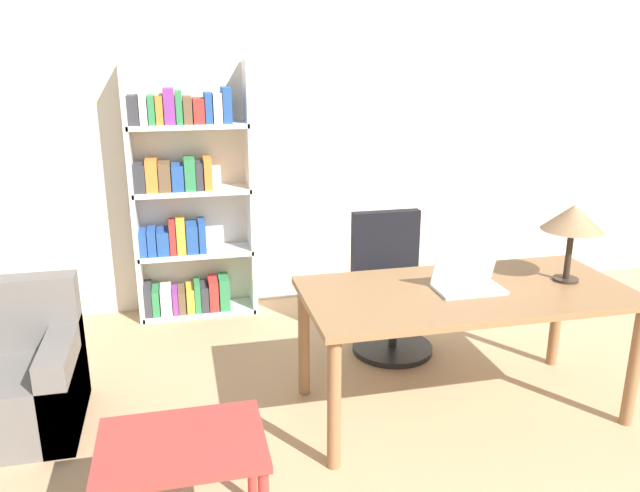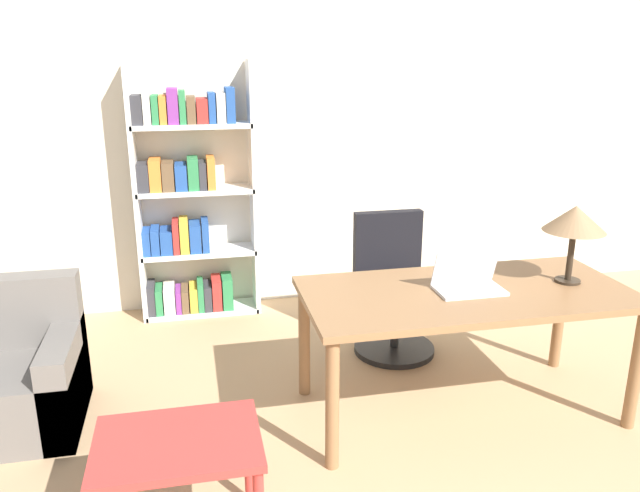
{
  "view_description": "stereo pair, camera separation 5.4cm",
  "coord_description": "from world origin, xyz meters",
  "px_view_note": "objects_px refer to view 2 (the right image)",
  "views": [
    {
      "loc": [
        -0.92,
        -0.47,
        2.02
      ],
      "look_at": [
        -0.18,
        2.74,
        1.01
      ],
      "focal_mm": 35.0,
      "sensor_mm": 36.0,
      "label": 1
    },
    {
      "loc": [
        -0.87,
        -0.48,
        2.02
      ],
      "look_at": [
        -0.18,
        2.74,
        1.01
      ],
      "focal_mm": 35.0,
      "sensor_mm": 36.0,
      "label": 2
    }
  ],
  "objects_px": {
    "table_lamp": "(575,220)",
    "office_chair": "(393,292)",
    "bookshelf": "(188,204)",
    "armchair": "(10,381)",
    "side_table_blue": "(178,457)",
    "desk": "(466,305)",
    "laptop": "(468,282)"
  },
  "relations": [
    {
      "from": "desk",
      "to": "bookshelf",
      "type": "xyz_separation_m",
      "value": [
        -1.5,
        1.8,
        0.24
      ]
    },
    {
      "from": "desk",
      "to": "office_chair",
      "type": "height_order",
      "value": "office_chair"
    },
    {
      "from": "table_lamp",
      "to": "laptop",
      "type": "bearing_deg",
      "value": 179.95
    },
    {
      "from": "desk",
      "to": "side_table_blue",
      "type": "bearing_deg",
      "value": -154.57
    },
    {
      "from": "laptop",
      "to": "side_table_blue",
      "type": "distance_m",
      "value": 1.81
    },
    {
      "from": "laptop",
      "to": "bookshelf",
      "type": "height_order",
      "value": "bookshelf"
    },
    {
      "from": "bookshelf",
      "to": "table_lamp",
      "type": "bearing_deg",
      "value": -40.31
    },
    {
      "from": "desk",
      "to": "bookshelf",
      "type": "height_order",
      "value": "bookshelf"
    },
    {
      "from": "armchair",
      "to": "table_lamp",
      "type": "bearing_deg",
      "value": -7.06
    },
    {
      "from": "laptop",
      "to": "side_table_blue",
      "type": "xyz_separation_m",
      "value": [
        -1.6,
        -0.76,
        -0.36
      ]
    },
    {
      "from": "office_chair",
      "to": "side_table_blue",
      "type": "xyz_separation_m",
      "value": [
        -1.47,
        -1.63,
        0.02
      ]
    },
    {
      "from": "table_lamp",
      "to": "armchair",
      "type": "bearing_deg",
      "value": 172.94
    },
    {
      "from": "armchair",
      "to": "office_chair",
      "type": "bearing_deg",
      "value": 11.24
    },
    {
      "from": "table_lamp",
      "to": "bookshelf",
      "type": "height_order",
      "value": "bookshelf"
    },
    {
      "from": "table_lamp",
      "to": "office_chair",
      "type": "relative_size",
      "value": 0.47
    },
    {
      "from": "side_table_blue",
      "to": "armchair",
      "type": "height_order",
      "value": "armchair"
    },
    {
      "from": "laptop",
      "to": "bookshelf",
      "type": "relative_size",
      "value": 0.19
    },
    {
      "from": "side_table_blue",
      "to": "laptop",
      "type": "bearing_deg",
      "value": 25.44
    },
    {
      "from": "desk",
      "to": "bookshelf",
      "type": "relative_size",
      "value": 0.93
    },
    {
      "from": "laptop",
      "to": "bookshelf",
      "type": "bearing_deg",
      "value": 129.77
    },
    {
      "from": "table_lamp",
      "to": "armchair",
      "type": "xyz_separation_m",
      "value": [
        -3.16,
        0.39,
        -0.85
      ]
    },
    {
      "from": "side_table_blue",
      "to": "armchair",
      "type": "xyz_separation_m",
      "value": [
        -0.94,
        1.15,
        -0.17
      ]
    },
    {
      "from": "armchair",
      "to": "laptop",
      "type": "bearing_deg",
      "value": -8.76
    },
    {
      "from": "side_table_blue",
      "to": "table_lamp",
      "type": "bearing_deg",
      "value": 18.87
    },
    {
      "from": "table_lamp",
      "to": "office_chair",
      "type": "height_order",
      "value": "table_lamp"
    },
    {
      "from": "desk",
      "to": "office_chair",
      "type": "relative_size",
      "value": 1.9
    },
    {
      "from": "side_table_blue",
      "to": "armchair",
      "type": "distance_m",
      "value": 1.5
    },
    {
      "from": "table_lamp",
      "to": "bookshelf",
      "type": "xyz_separation_m",
      "value": [
        -2.13,
        1.8,
        -0.22
      ]
    },
    {
      "from": "bookshelf",
      "to": "side_table_blue",
      "type": "bearing_deg",
      "value": -92.24
    },
    {
      "from": "laptop",
      "to": "armchair",
      "type": "xyz_separation_m",
      "value": [
        -2.54,
        0.39,
        -0.54
      ]
    },
    {
      "from": "office_chair",
      "to": "side_table_blue",
      "type": "distance_m",
      "value": 2.19
    },
    {
      "from": "desk",
      "to": "table_lamp",
      "type": "height_order",
      "value": "table_lamp"
    }
  ]
}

